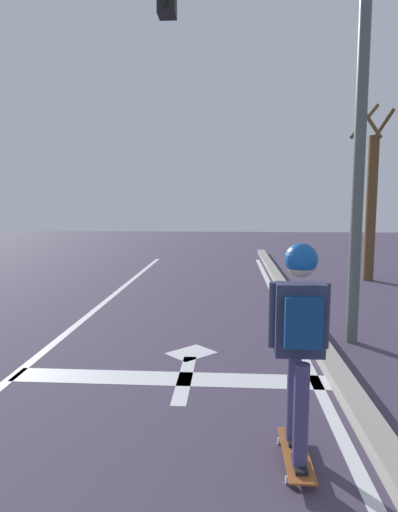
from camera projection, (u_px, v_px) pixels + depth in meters
lane_line_center at (30, 362)px, 5.55m from camera, size 0.12×20.00×0.01m
lane_line_curbside at (310, 369)px, 5.32m from camera, size 0.12×20.00×0.01m
stop_bar at (169, 378)px, 5.05m from camera, size 3.57×0.40×0.01m
lane_arrow_stem at (185, 378)px, 5.06m from camera, size 0.16×1.40×0.01m
lane_arrow_head at (191, 353)px, 5.90m from camera, size 0.71×0.71×0.01m
curb_strip at (331, 364)px, 5.30m from camera, size 0.24×24.00×0.14m
skateboard at (296, 454)px, 3.43m from camera, size 0.22×0.77×0.08m
skater at (300, 324)px, 3.28m from camera, size 0.45×0.60×1.61m
traffic_signal_mast at (273, 66)px, 5.99m from camera, size 5.30×0.34×5.54m
roadside_tree at (371, 201)px, 11.09m from camera, size 1.08×1.02×4.43m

